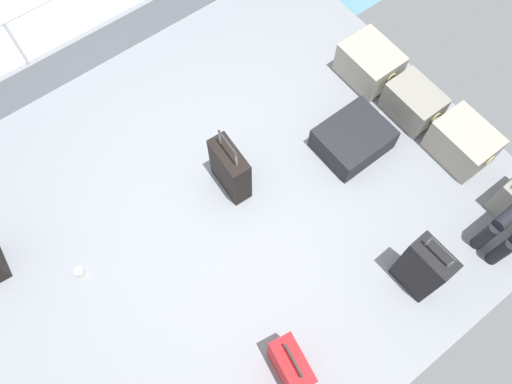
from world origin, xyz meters
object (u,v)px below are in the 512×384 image
Objects in this scene: cargo_crate_0 at (369,64)px; suitcase_5 at (291,366)px; suitcase_1 at (353,139)px; cargo_crate_2 at (463,143)px; suitcase_2 at (423,269)px; suitcase_0 at (230,170)px; cargo_crate_1 at (413,103)px; paper_cup at (80,272)px.

suitcase_5 is at bearing -54.12° from cargo_crate_0.
cargo_crate_0 is at bearing 128.00° from suitcase_1.
cargo_crate_2 is 2.65m from suitcase_5.
cargo_crate_0 is 0.91× the size of suitcase_1.
suitcase_1 is 1.44m from suitcase_2.
cargo_crate_1 is at bearing 77.02° from suitcase_0.
cargo_crate_0 is at bearing 95.20° from suitcase_0.
suitcase_2 is at bearing 51.70° from paper_cup.
cargo_crate_1 is 0.73× the size of suitcase_0.
suitcase_1 is at bearing 72.31° from suitcase_0.
suitcase_2 reaches higher than cargo_crate_1.
paper_cup is at bearing -108.03° from cargo_crate_2.
cargo_crate_2 reaches higher than cargo_crate_0.
suitcase_5 reaches higher than paper_cup.
suitcase_0 is 0.91× the size of suitcase_2.
paper_cup is at bearing -98.61° from cargo_crate_1.
suitcase_0 is at bearing -157.72° from suitcase_2.
cargo_crate_1 is at bearing 84.97° from suitcase_1.
cargo_crate_1 is at bearing 81.39° from paper_cup.
suitcase_2 reaches higher than suitcase_5.
suitcase_1 is at bearing 160.03° from suitcase_2.
suitcase_2 reaches higher than cargo_crate_2.
cargo_crate_2 is 0.90× the size of suitcase_1.
suitcase_0 is 1.26m from suitcase_1.
cargo_crate_1 is 0.86× the size of suitcase_5.
cargo_crate_0 is at bearing -177.05° from cargo_crate_2.
paper_cup is at bearing -88.58° from cargo_crate_0.
suitcase_5 is (1.27, -1.82, 0.15)m from suitcase_1.
suitcase_0 is at bearing -84.80° from cargo_crate_0.
suitcase_0 is at bearing -102.98° from cargo_crate_1.
suitcase_5 is at bearing -92.79° from suitcase_2.
cargo_crate_1 is 0.66× the size of suitcase_2.
suitcase_5 is at bearing -64.69° from cargo_crate_1.
cargo_crate_2 is at bearing 3.06° from cargo_crate_1.
suitcase_0 is (0.17, -1.89, 0.10)m from cargo_crate_0.
cargo_crate_2 is 0.70× the size of suitcase_2.
suitcase_2 is (1.34, -0.49, 0.22)m from suitcase_1.
suitcase_2 reaches higher than suitcase_1.
cargo_crate_2 is 6.06× the size of paper_cup.
suitcase_1 is 6.71× the size of paper_cup.
paper_cup is at bearing -93.14° from suitcase_0.
paper_cup is at bearing -99.55° from suitcase_1.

